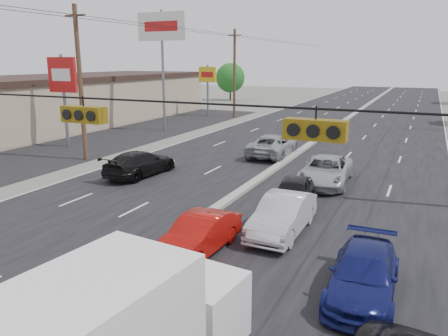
{
  "coord_description": "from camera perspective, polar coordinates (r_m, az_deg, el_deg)",
  "views": [
    {
      "loc": [
        8.17,
        -7.2,
        6.59
      ],
      "look_at": [
        0.7,
        8.82,
        2.2
      ],
      "focal_mm": 35.0,
      "sensor_mm": 36.0,
      "label": 1
    }
  ],
  "objects": [
    {
      "name": "utility_pole_left_c",
      "position": [
        51.55,
        1.37,
        12.29
      ],
      "size": [
        1.6,
        0.3,
        10.0
      ],
      "color": "#422D1E",
      "rests_on": "ground"
    },
    {
      "name": "queue_car_b",
      "position": [
        17.12,
        7.67,
        -6.14
      ],
      "size": [
        1.62,
        4.54,
        1.49
      ],
      "primitive_type": "imported",
      "rotation": [
        0.0,
        0.0,
        -0.01
      ],
      "color": "#BCBCBE",
      "rests_on": "ground"
    },
    {
      "name": "pole_sign_mid",
      "position": [
        35.65,
        -20.32,
        10.73
      ],
      "size": [
        2.6,
        0.25,
        7.0
      ],
      "color": "slate",
      "rests_on": "ground"
    },
    {
      "name": "pole_sign_far",
      "position": [
        53.08,
        -2.17,
        11.58
      ],
      "size": [
        2.2,
        0.25,
        6.0
      ],
      "color": "slate",
      "rests_on": "ground"
    },
    {
      "name": "center_median",
      "position": [
        38.64,
        12.45,
        3.94
      ],
      "size": [
        0.5,
        160.0,
        0.2
      ],
      "primitive_type": "cube",
      "color": "gray",
      "rests_on": "ground"
    },
    {
      "name": "traffic_signals",
      "position": [
        9.95,
        -18.26,
        6.94
      ],
      "size": [
        25.0,
        0.3,
        0.54
      ],
      "color": "black",
      "rests_on": "ground"
    },
    {
      "name": "queue_car_c",
      "position": [
        24.26,
        13.14,
        -0.39
      ],
      "size": [
        2.73,
        5.43,
        1.47
      ],
      "primitive_type": "imported",
      "rotation": [
        0.0,
        0.0,
        0.05
      ],
      "color": "#9DA0A4",
      "rests_on": "ground"
    },
    {
      "name": "oncoming_near",
      "position": [
        25.87,
        -10.89,
        0.59
      ],
      "size": [
        2.4,
        5.14,
        1.45
      ],
      "primitive_type": "imported",
      "rotation": [
        0.0,
        0.0,
        3.07
      ],
      "color": "black",
      "rests_on": "ground"
    },
    {
      "name": "strip_mall",
      "position": [
        47.15,
        -21.82,
        7.74
      ],
      "size": [
        12.0,
        42.0,
        4.6
      ],
      "primitive_type": "cube",
      "color": "tan",
      "rests_on": "ground"
    },
    {
      "name": "tree_left_far",
      "position": [
        73.72,
        0.83,
        11.7
      ],
      "size": [
        4.8,
        4.8,
        6.12
      ],
      "color": "#382619",
      "rests_on": "ground"
    },
    {
      "name": "pole_sign_billboard",
      "position": [
        41.94,
        -8.13,
        16.92
      ],
      "size": [
        5.0,
        0.25,
        11.0
      ],
      "color": "slate",
      "rests_on": "ground"
    },
    {
      "name": "oncoming_far",
      "position": [
        30.77,
        6.41,
        2.94
      ],
      "size": [
        2.66,
        5.55,
        1.53
      ],
      "primitive_type": "imported",
      "rotation": [
        0.0,
        0.0,
        3.17
      ],
      "color": "#919498",
      "rests_on": "ground"
    },
    {
      "name": "ground",
      "position": [
        12.73,
        -21.15,
        -18.26
      ],
      "size": [
        200.0,
        200.0,
        0.0
      ],
      "primitive_type": "plane",
      "color": "#606356",
      "rests_on": "ground"
    },
    {
      "name": "queue_car_a",
      "position": [
        20.1,
        8.98,
        -3.29
      ],
      "size": [
        2.09,
        4.22,
        1.38
      ],
      "primitive_type": "imported",
      "rotation": [
        0.0,
        0.0,
        0.11
      ],
      "color": "black",
      "rests_on": "ground"
    },
    {
      "name": "red_sedan",
      "position": [
        15.36,
        -3.32,
        -8.77
      ],
      "size": [
        1.61,
        4.1,
        1.33
      ],
      "primitive_type": "imported",
      "rotation": [
        0.0,
        0.0,
        -0.05
      ],
      "color": "#A90F0A",
      "rests_on": "ground"
    },
    {
      "name": "utility_pole_left_b",
      "position": [
        30.37,
        -18.25,
        10.46
      ],
      "size": [
        1.6,
        0.3,
        10.0
      ],
      "color": "#422D1E",
      "rests_on": "ground"
    },
    {
      "name": "parking_lot",
      "position": [
        41.4,
        -12.89,
        4.43
      ],
      "size": [
        10.0,
        42.0,
        0.02
      ],
      "primitive_type": "cube",
      "color": "black",
      "rests_on": "ground"
    },
    {
      "name": "road_surface",
      "position": [
        38.66,
        12.44,
        3.8
      ],
      "size": [
        20.0,
        160.0,
        0.02
      ],
      "primitive_type": "cube",
      "color": "black",
      "rests_on": "ground"
    },
    {
      "name": "queue_car_d",
      "position": [
        13.35,
        17.76,
        -13.18
      ],
      "size": [
        1.95,
        4.53,
        1.3
      ],
      "primitive_type": "imported",
      "rotation": [
        0.0,
        0.0,
        0.03
      ],
      "color": "#111657",
      "rests_on": "ground"
    }
  ]
}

